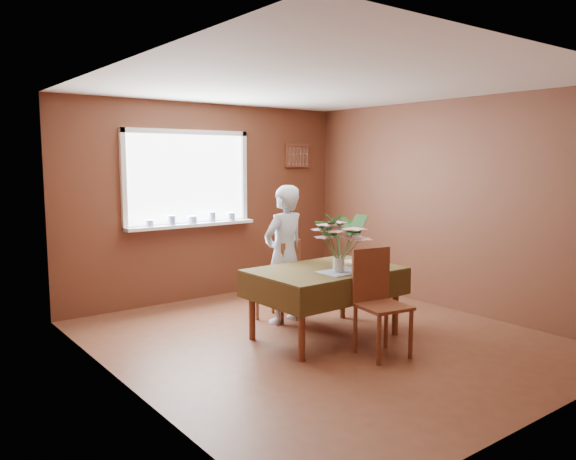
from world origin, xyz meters
TOP-DOWN VIEW (x-y plane):
  - floor at (0.00, 0.00)m, footprint 4.50×4.50m
  - ceiling at (0.00, 0.00)m, footprint 4.50×4.50m
  - wall_back at (0.00, 2.25)m, footprint 4.00×0.00m
  - wall_front at (0.00, -2.25)m, footprint 4.00×0.00m
  - wall_left at (-2.00, 0.00)m, footprint 0.00×4.50m
  - wall_right at (2.00, 0.00)m, footprint 0.00×4.50m
  - window_assembly at (-0.29, 2.20)m, footprint 1.72×0.20m
  - spoon_rack at (1.45, 2.22)m, footprint 0.44×0.05m
  - dining_table at (0.07, 0.03)m, footprint 1.47×1.01m
  - chair_far at (0.12, 0.79)m, footprint 0.50×0.50m
  - chair_near at (0.15, -0.62)m, footprint 0.48×0.48m
  - seated_woman at (0.06, 0.70)m, footprint 0.60×0.44m
  - flower_bouquet at (0.06, -0.18)m, footprint 0.57×0.57m
  - side_plate at (0.55, 0.08)m, footprint 0.27×0.27m
  - table_knife at (0.22, -0.11)m, footprint 0.06×0.24m

SIDE VIEW (x-z plane):
  - floor at x=0.00m, z-range 0.00..0.00m
  - chair_far at x=0.12m, z-range 0.04..0.94m
  - chair_near at x=0.15m, z-range 0.04..1.02m
  - dining_table at x=0.07m, z-range 0.27..0.98m
  - side_plate at x=0.55m, z-range 0.71..0.72m
  - table_knife at x=0.22m, z-range 0.71..0.72m
  - seated_woman at x=0.06m, z-range 0.00..1.52m
  - flower_bouquet at x=0.06m, z-range 0.78..1.27m
  - wall_back at x=0.00m, z-range -0.75..3.25m
  - wall_front at x=0.00m, z-range -0.75..3.25m
  - wall_left at x=-2.00m, z-range -1.00..3.50m
  - wall_right at x=2.00m, z-range -1.00..3.50m
  - window_assembly at x=-0.29m, z-range 0.74..1.96m
  - spoon_rack at x=1.45m, z-range 1.69..2.02m
  - ceiling at x=0.00m, z-range 2.50..2.50m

